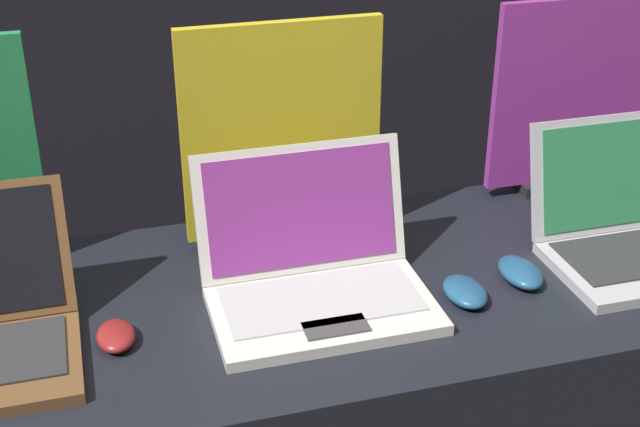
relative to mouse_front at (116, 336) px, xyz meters
The scene contains 6 objects.
mouse_front is the anchor object (origin of this frame).
laptop_middle 0.35m from the mouse_front, ahead, with size 0.37×0.30×0.24m.
mouse_middle 0.59m from the mouse_front, ahead, with size 0.07×0.11×0.03m.
promo_stand_middle 0.47m from the mouse_front, 37.70° to the left, with size 0.37×0.07×0.43m.
mouse_back 0.71m from the mouse_front, ahead, with size 0.07×0.11×0.03m.
promo_stand_back 1.04m from the mouse_front, 18.33° to the left, with size 0.36×0.07×0.42m.
Camera 1 is at (-0.36, -0.98, 1.77)m, focal length 50.00 mm.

